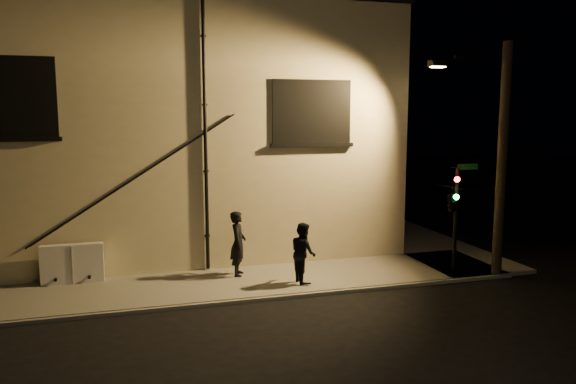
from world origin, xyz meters
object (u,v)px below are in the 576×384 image
object	(u,v)px
pedestrian_b	(303,252)
traffic_signal	(453,200)
utility_cabinet	(72,264)
pedestrian_a	(238,243)
streetlamp_pole	(498,154)

from	to	relation	value
pedestrian_b	traffic_signal	world-z (taller)	traffic_signal
utility_cabinet	pedestrian_a	world-z (taller)	pedestrian_a
utility_cabinet	pedestrian_a	distance (m)	4.77
streetlamp_pole	utility_cabinet	bearing A→B (deg)	168.19
streetlamp_pole	pedestrian_a	bearing A→B (deg)	165.39
pedestrian_a	pedestrian_b	world-z (taller)	pedestrian_a
pedestrian_b	streetlamp_pole	distance (m)	6.48
traffic_signal	streetlamp_pole	world-z (taller)	streetlamp_pole
utility_cabinet	pedestrian_a	size ratio (longest dim) A/B	0.88
utility_cabinet	pedestrian_a	xyz separation A→B (m)	(4.71, -0.60, 0.41)
utility_cabinet	pedestrian_b	bearing A→B (deg)	-15.88
pedestrian_a	streetlamp_pole	xyz separation A→B (m)	(7.48, -1.95, 2.64)
traffic_signal	streetlamp_pole	bearing A→B (deg)	-19.55
pedestrian_b	traffic_signal	xyz separation A→B (m)	(4.63, -0.31, 1.35)
utility_cabinet	traffic_signal	world-z (taller)	traffic_signal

